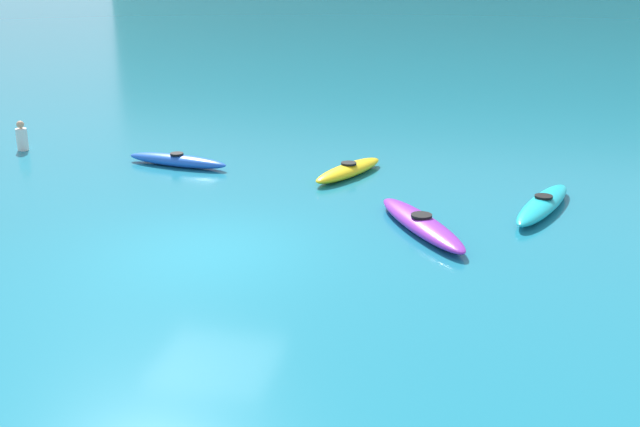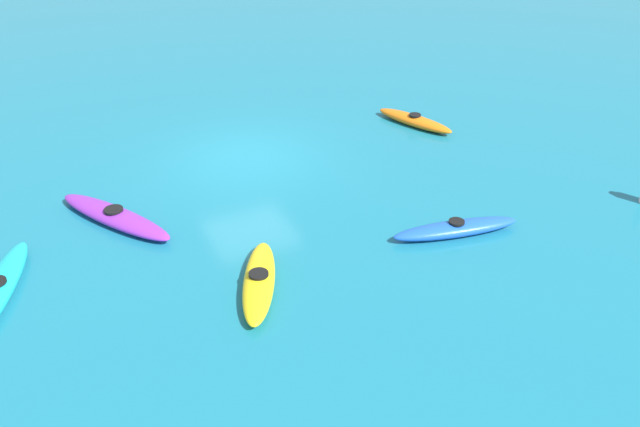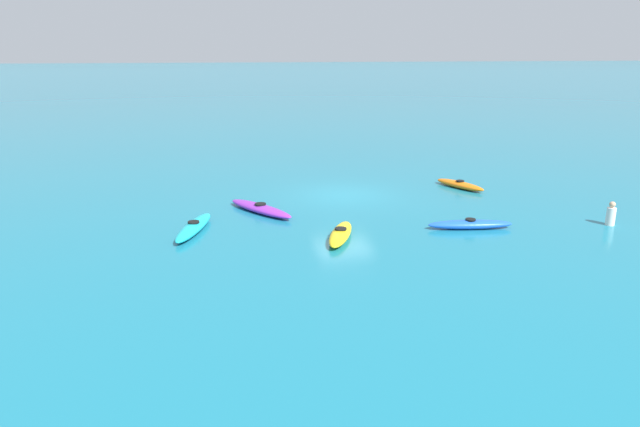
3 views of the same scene
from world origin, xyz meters
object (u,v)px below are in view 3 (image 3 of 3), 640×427
Objects in this scene: kayak_yellow at (341,234)px; kayak_blue at (470,224)px; kayak_cyan at (194,227)px; kayak_purple at (260,209)px; person_near_shore at (611,215)px; kayak_orange at (460,185)px.

kayak_blue is at bearing 179.53° from kayak_yellow.
kayak_purple is (-2.60, -1.87, 0.00)m from kayak_cyan.
person_near_shore reaches higher than kayak_blue.
kayak_orange is (-2.54, -5.76, 0.00)m from kayak_blue.
person_near_shore is (-5.14, 0.79, 0.22)m from kayak_blue.
kayak_orange is at bearing -68.30° from person_near_shore.
person_near_shore reaches higher than kayak_purple.
kayak_orange is at bearing -168.60° from kayak_purple.
kayak_purple is at bearing -60.29° from kayak_yellow.
kayak_yellow and kayak_blue have the same top height.
person_near_shore reaches higher than kayak_yellow.
kayak_purple is 1.11× the size of kayak_blue.
kayak_cyan is 1.00× the size of kayak_purple.
kayak_cyan is 3.87× the size of person_near_shore.
kayak_cyan is at bearing 35.72° from kayak_purple.
person_near_shore is at bearing 175.24° from kayak_yellow.
kayak_purple is 1.22× the size of kayak_yellow.
kayak_blue is (-9.53, 1.99, 0.00)m from kayak_cyan.
kayak_blue is (-6.94, 3.85, -0.00)m from kayak_purple.
kayak_cyan is 1.22× the size of kayak_yellow.
kayak_purple is at bearing -29.06° from kayak_blue.
kayak_purple is at bearing -144.28° from kayak_cyan.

